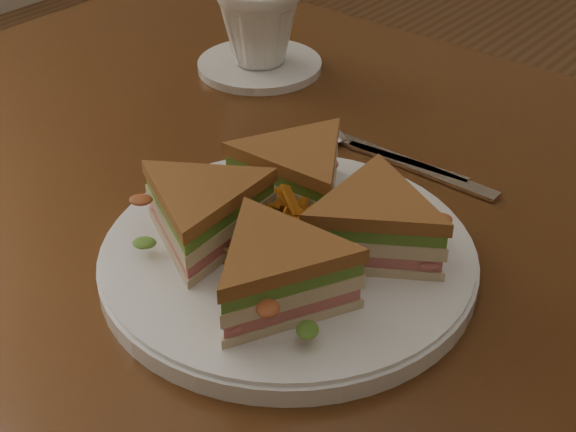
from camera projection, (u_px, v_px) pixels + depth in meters
The scene contains 8 objects.
table at pixel (331, 286), 0.79m from camera, with size 1.20×0.80×0.75m.
plate at pixel (288, 258), 0.66m from camera, with size 0.31×0.31×0.02m, color white.
sandwich_wedges at pixel (288, 221), 0.64m from camera, with size 0.29×0.29×0.06m.
crisps_mound at pixel (288, 225), 0.64m from camera, with size 0.09×0.09×0.05m, color orange, non-canonical shape.
spoon at pixel (344, 142), 0.82m from camera, with size 0.18×0.04×0.01m.
knife at pixel (393, 159), 0.80m from camera, with size 0.22×0.02×0.00m.
saucer at pixel (260, 65), 0.98m from camera, with size 0.15×0.15×0.01m, color white.
coffee_cup at pixel (259, 25), 0.95m from camera, with size 0.10×0.10×0.09m, color white.
Camera 1 is at (0.35, -0.51, 1.16)m, focal length 50.00 mm.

